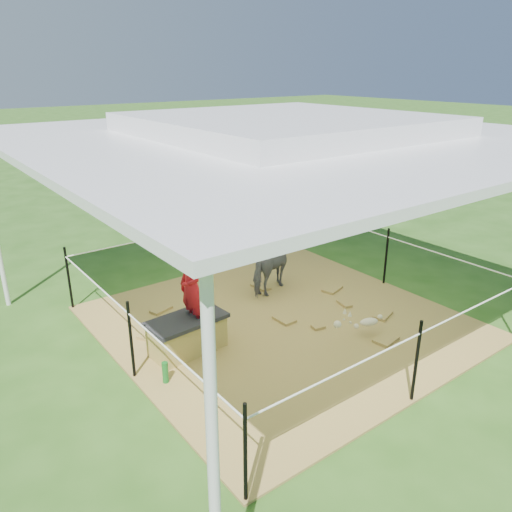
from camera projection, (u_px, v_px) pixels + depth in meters
ground at (281, 323)px, 7.18m from camera, size 90.00×90.00×0.00m
hay_patch at (281, 322)px, 7.17m from camera, size 4.60×4.60×0.03m
canopy_tent at (285, 132)px, 6.22m from camera, size 6.30×6.30×2.90m
rope_fence at (282, 282)px, 6.95m from camera, size 4.54×4.54×1.00m
straw_bale at (187, 336)px, 6.35m from camera, size 0.96×0.53×0.41m
dark_cloth at (186, 320)px, 6.27m from camera, size 1.03×0.58×0.05m
woman at (191, 279)px, 6.14m from camera, size 0.29×0.43×1.12m
green_bottle at (165, 372)px, 5.74m from camera, size 0.08×0.08×0.26m
pony at (277, 266)px, 8.00m from camera, size 1.13×0.83×0.87m
pink_hat at (277, 236)px, 7.82m from camera, size 0.27×0.27×0.13m
foal at (369, 320)px, 6.72m from camera, size 0.91×0.68×0.45m
trash_barrel at (224, 183)px, 13.86m from camera, size 0.71×0.71×0.88m
picnic_table_near at (169, 183)px, 14.32m from camera, size 1.70×1.33×0.65m
picnic_table_far at (235, 167)px, 16.63m from camera, size 2.00×1.87×0.67m
distant_person at (171, 178)px, 13.38m from camera, size 0.70×0.58×1.34m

